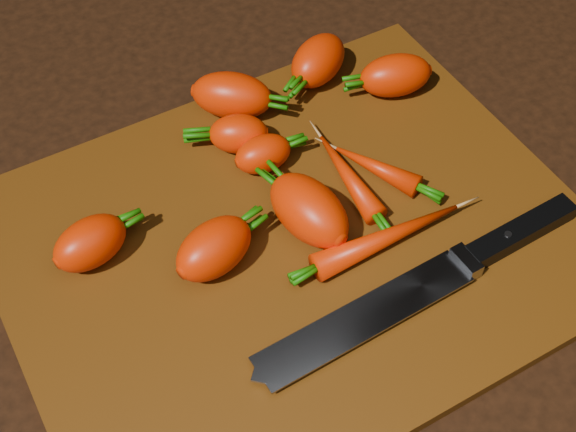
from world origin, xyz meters
TOP-DOWN VIEW (x-y plane):
  - ground at (0.00, 0.00)m, footprint 2.00×2.00m
  - cutting_board at (0.00, 0.00)m, footprint 0.50×0.40m
  - carrot_0 at (-0.16, 0.07)m, footprint 0.07×0.05m
  - carrot_1 at (0.01, 0.12)m, footprint 0.07×0.06m
  - carrot_2 at (0.03, 0.17)m, footprint 0.09×0.09m
  - carrot_3 at (0.02, 0.00)m, footprint 0.06×0.09m
  - carrot_4 at (0.13, 0.17)m, footprint 0.09×0.08m
  - carrot_5 at (0.02, 0.09)m, footprint 0.06×0.04m
  - carrot_6 at (0.18, 0.11)m, footprint 0.08×0.06m
  - carrot_7 at (0.07, 0.03)m, footprint 0.03×0.11m
  - carrot_8 at (0.07, -0.05)m, footprint 0.14×0.03m
  - carrot_9 at (0.10, 0.02)m, footprint 0.06×0.09m
  - carrot_10 at (-0.07, 0.01)m, footprint 0.08×0.06m
  - knife at (0.03, -0.10)m, footprint 0.32×0.04m

SIDE VIEW (x-z plane):
  - ground at x=0.00m, z-range -0.01..0.00m
  - cutting_board at x=0.00m, z-range 0.00..0.01m
  - knife at x=0.03m, z-range 0.01..0.03m
  - carrot_7 at x=0.07m, z-range 0.01..0.03m
  - carrot_9 at x=0.10m, z-range 0.01..0.03m
  - carrot_8 at x=0.07m, z-range 0.01..0.04m
  - carrot_5 at x=0.02m, z-range 0.01..0.05m
  - carrot_1 at x=0.01m, z-range 0.01..0.05m
  - carrot_0 at x=-0.16m, z-range 0.01..0.05m
  - carrot_6 at x=0.18m, z-range 0.01..0.06m
  - carrot_4 at x=0.13m, z-range 0.01..0.06m
  - carrot_10 at x=-0.07m, z-range 0.01..0.06m
  - carrot_2 at x=0.03m, z-range 0.01..0.06m
  - carrot_3 at x=0.02m, z-range 0.01..0.06m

